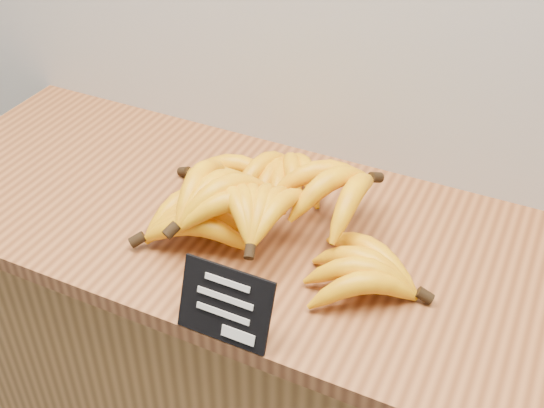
# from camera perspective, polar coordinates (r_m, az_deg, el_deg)

# --- Properties ---
(counter) EXTENTS (1.39, 0.50, 0.90)m
(counter) POSITION_cam_1_polar(r_m,az_deg,el_deg) (1.53, 0.84, -16.17)
(counter) COLOR #9E6C33
(counter) RESTS_ON ground
(counter_top) EXTENTS (1.45, 0.54, 0.03)m
(counter_top) POSITION_cam_1_polar(r_m,az_deg,el_deg) (1.19, 1.04, -2.71)
(counter_top) COLOR #97592E
(counter_top) RESTS_ON counter
(chalkboard_sign) EXTENTS (0.14, 0.05, 0.11)m
(chalkboard_sign) POSITION_cam_1_polar(r_m,az_deg,el_deg) (0.98, -3.96, -8.41)
(chalkboard_sign) COLOR black
(chalkboard_sign) RESTS_ON counter_top
(banana_pile) EXTENTS (0.52, 0.39, 0.12)m
(banana_pile) POSITION_cam_1_polar(r_m,az_deg,el_deg) (1.15, -0.37, -0.03)
(banana_pile) COLOR #F3AD09
(banana_pile) RESTS_ON counter_top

